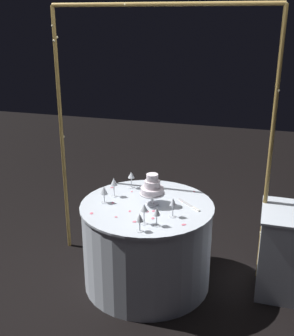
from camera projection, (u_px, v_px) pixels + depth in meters
name	position (u px, v px, depth m)	size (l,w,h in m)	color
ground_plane	(147.00, 281.00, 3.88)	(12.00, 12.00, 0.00)	black
decorative_arch	(159.00, 108.00, 3.69)	(2.01, 0.06, 2.43)	olive
main_table	(147.00, 244.00, 3.75)	(1.17, 1.17, 0.78)	silver
side_table	(292.00, 252.00, 3.63)	(0.58, 0.58, 0.76)	silver
tiered_cake	(152.00, 188.00, 3.57)	(0.22, 0.22, 0.28)	silver
wine_glass_0	(114.00, 183.00, 3.74)	(0.06, 0.06, 0.18)	silver
wine_glass_1	(157.00, 212.00, 3.21)	(0.06, 0.06, 0.16)	silver
wine_glass_2	(131.00, 176.00, 3.93)	(0.07, 0.07, 0.16)	silver
wine_glass_3	(173.00, 203.00, 3.35)	(0.06, 0.06, 0.17)	silver
wine_glass_4	(140.00, 219.00, 3.13)	(0.06, 0.06, 0.15)	silver
wine_glass_5	(104.00, 191.00, 3.62)	(0.07, 0.07, 0.15)	silver
wine_glass_6	(144.00, 209.00, 3.24)	(0.06, 0.06, 0.17)	silver
cake_knife	(190.00, 206.00, 3.58)	(0.23, 0.21, 0.01)	silver
rose_petal_0	(158.00, 193.00, 3.85)	(0.03, 0.02, 0.00)	#EA6B84
rose_petal_1	(147.00, 212.00, 3.48)	(0.04, 0.02, 0.00)	#EA6B84
rose_petal_2	(184.00, 225.00, 3.26)	(0.04, 0.03, 0.00)	#EA6B84
rose_petal_3	(135.00, 222.00, 3.31)	(0.04, 0.03, 0.00)	#EA6B84
rose_petal_4	(130.00, 211.00, 3.49)	(0.03, 0.02, 0.00)	#EA6B84
rose_petal_5	(132.00, 191.00, 3.88)	(0.02, 0.02, 0.00)	#EA6B84
rose_petal_6	(92.00, 213.00, 3.45)	(0.04, 0.03, 0.00)	#EA6B84
rose_petal_7	(194.00, 191.00, 3.88)	(0.03, 0.02, 0.00)	#EA6B84
rose_petal_8	(154.00, 211.00, 3.49)	(0.04, 0.03, 0.00)	#EA6B84
rose_petal_9	(157.00, 191.00, 3.90)	(0.03, 0.02, 0.00)	#EA6B84
rose_petal_10	(112.00, 187.00, 3.97)	(0.03, 0.02, 0.00)	#EA6B84
rose_petal_11	(183.00, 202.00, 3.67)	(0.04, 0.03, 0.00)	#EA6B84
rose_petal_12	(116.00, 217.00, 3.39)	(0.03, 0.02, 0.00)	#EA6B84
rose_petal_13	(153.00, 218.00, 3.36)	(0.04, 0.02, 0.00)	#EA6B84
rose_petal_14	(113.00, 203.00, 3.64)	(0.03, 0.02, 0.00)	#EA6B84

